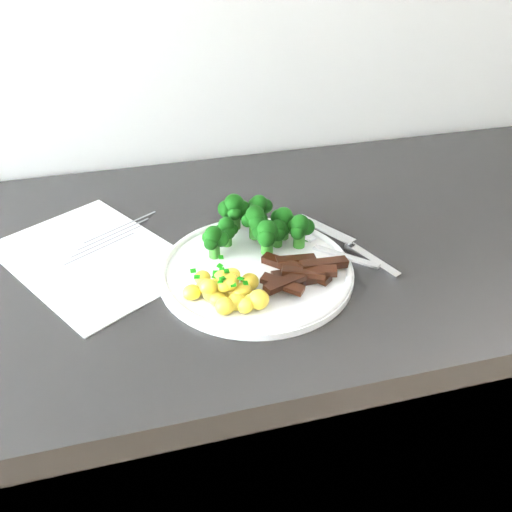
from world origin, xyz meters
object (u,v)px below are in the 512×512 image
(broccoli, at_px, (254,221))
(beef_strips, at_px, (300,272))
(potatoes, at_px, (227,290))
(fork, at_px, (332,250))
(recipe_paper, at_px, (93,257))
(plate, at_px, (256,270))
(knife, at_px, (358,251))
(counter, at_px, (205,451))

(broccoli, relative_size, beef_strips, 1.25)
(potatoes, xyz_separation_m, fork, (0.16, 0.06, -0.01))
(recipe_paper, relative_size, plate, 1.29)
(beef_strips, relative_size, knife, 0.70)
(plate, distance_m, broccoli, 0.08)
(beef_strips, distance_m, fork, 0.07)
(counter, distance_m, knife, 0.52)
(plate, distance_m, potatoes, 0.07)
(recipe_paper, distance_m, broccoli, 0.23)
(plate, xyz_separation_m, beef_strips, (0.05, -0.03, 0.01))
(plate, relative_size, knife, 1.45)
(plate, height_order, potatoes, potatoes)
(potatoes, bearing_deg, broccoli, 61.49)
(plate, xyz_separation_m, potatoes, (-0.05, -0.05, 0.02))
(counter, relative_size, broccoli, 15.23)
(potatoes, bearing_deg, beef_strips, 10.85)
(beef_strips, bearing_deg, counter, 141.02)
(plate, height_order, broccoli, broccoli)
(counter, height_order, recipe_paper, recipe_paper)
(plate, relative_size, beef_strips, 2.08)
(potatoes, relative_size, beef_strips, 0.80)
(recipe_paper, xyz_separation_m, beef_strips, (0.26, -0.13, 0.02))
(recipe_paper, bearing_deg, potatoes, -42.76)
(counter, bearing_deg, fork, -19.26)
(fork, xyz_separation_m, knife, (0.04, 0.00, -0.01))
(potatoes, xyz_separation_m, beef_strips, (0.10, 0.02, -0.00))
(fork, bearing_deg, potatoes, -159.93)
(counter, bearing_deg, recipe_paper, 169.51)
(plate, distance_m, fork, 0.11)
(counter, distance_m, fork, 0.51)
(plate, bearing_deg, broccoli, 77.26)
(recipe_paper, height_order, broccoli, broccoli)
(counter, xyz_separation_m, recipe_paper, (-0.13, 0.02, 0.45))
(recipe_paper, xyz_separation_m, potatoes, (0.16, -0.15, 0.02))
(counter, bearing_deg, beef_strips, -38.98)
(broccoli, bearing_deg, knife, -24.75)
(counter, distance_m, plate, 0.47)
(potatoes, bearing_deg, recipe_paper, 137.24)
(recipe_paper, distance_m, potatoes, 0.22)
(counter, bearing_deg, broccoli, -2.54)
(potatoes, distance_m, beef_strips, 0.10)
(counter, xyz_separation_m, knife, (0.23, -0.07, 0.46))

